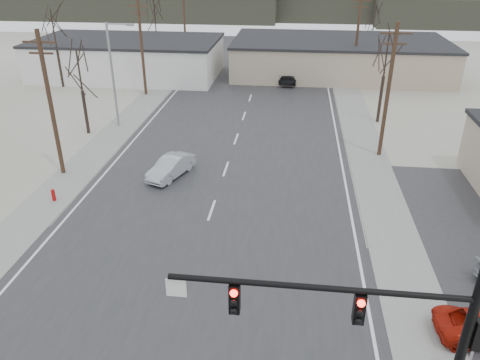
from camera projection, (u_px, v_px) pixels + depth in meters
The scene contains 25 objects.
ground at pixel (182, 297), 21.73m from camera, with size 140.00×140.00×0.00m, color beige.
main_road at pixel (228, 163), 35.04m from camera, with size 18.00×110.00×0.05m, color #2A2A2C.
cross_road at pixel (182, 297), 21.72m from camera, with size 90.00×10.00×0.04m, color #2A2A2C.
sidewalk_left at pixel (115, 134), 40.59m from camera, with size 3.00×90.00×0.06m, color gray.
sidewalk_right at pixel (364, 145), 38.35m from camera, with size 3.00×90.00×0.06m, color gray.
traffic_signal_mast at pixel (395, 336), 13.30m from camera, with size 8.95×0.43×7.20m.
fire_hydrant at pixel (53, 195), 29.71m from camera, with size 0.24×0.24×0.87m.
yield_sign at pixel (475, 343), 16.48m from camera, with size 0.80×0.80×2.35m.
building_left_far at pixel (128, 57), 57.92m from camera, with size 22.30×12.30×4.50m.
building_right_far at pixel (339, 57), 58.77m from camera, with size 26.30×14.30×4.30m.
upole_left_b at pixel (50, 103), 31.26m from camera, with size 2.20×0.30×10.00m.
upole_left_c at pixel (142, 46), 49.02m from camera, with size 2.20×0.30×10.00m.
upole_left_d at pixel (184, 20), 66.77m from camera, with size 2.20×0.30×10.00m.
upole_right_a at pixel (388, 90), 34.15m from camera, with size 2.20×0.30×10.00m.
upole_right_b at pixel (357, 37), 53.68m from camera, with size 2.20×0.30×10.00m.
streetlight_main at pixel (114, 70), 40.13m from camera, with size 2.40×0.25×9.00m.
tree_left_near at pixel (80, 73), 38.52m from camera, with size 3.30×3.30×7.35m.
tree_right_mid at pixel (386, 57), 40.83m from camera, with size 3.74×3.74×8.33m.
tree_left_far at pixel (155, 17), 61.23m from camera, with size 3.96×3.96×8.82m.
tree_right_far at pixel (374, 20), 63.81m from camera, with size 3.52×3.52×7.84m.
tree_left_mid at pixel (54, 31), 51.43m from camera, with size 3.96×3.96×8.82m.
hill_left at pixel (123, 1), 105.54m from camera, with size 70.00×18.00×7.00m, color #333026.
sedan_crossing at pixel (171, 167), 32.78m from camera, with size 1.48×4.25×1.40m, color #A0A4AB.
car_far_a at pixel (289, 77), 55.31m from camera, with size 2.07×5.09×1.48m, color black.
car_far_b at pixel (261, 38), 79.27m from camera, with size 1.56×3.89×1.32m, color black.
Camera 1 is at (4.69, -16.55, 14.61)m, focal length 35.00 mm.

